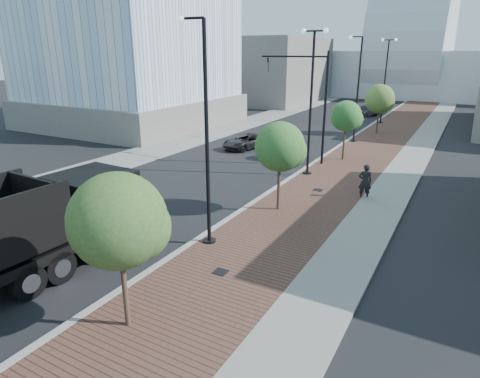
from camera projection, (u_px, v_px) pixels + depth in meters
The scene contains 23 objects.
sidewalk at pixel (398, 134), 41.43m from camera, with size 7.00×140.00×0.12m, color #4C2D23.
concrete_strip at pixel (427, 137), 40.18m from camera, with size 2.40×140.00×0.13m, color slate.
curb at pixel (362, 131), 43.05m from camera, with size 0.30×140.00×0.14m, color gray.
west_sidewalk at pixel (252, 121), 49.06m from camera, with size 4.00×140.00×0.12m, color slate.
dump_truck at pixel (17, 242), 14.49m from camera, with size 3.43×13.91×3.77m.
white_sedan at pixel (90, 213), 19.50m from camera, with size 1.48×4.24×1.40m, color white.
dark_car_mid at pixel (246, 141), 35.35m from camera, with size 2.03×4.41×1.22m, color black.
dark_car_far at pixel (366, 111), 52.88m from camera, with size 1.93×4.75×1.38m, color black.
pedestrian at pixel (365, 182), 23.11m from camera, with size 0.74×0.49×2.03m, color black.
streetlight_1 at pixel (205, 146), 16.63m from camera, with size 1.44×0.56×9.21m.
streetlight_2 at pixel (311, 103), 26.36m from camera, with size 1.72×0.56×9.28m.
streetlight_3 at pixel (356, 94), 36.50m from camera, with size 1.44×0.56×9.21m.
streetlight_4 at pixel (385, 81), 46.23m from camera, with size 1.72×0.56×9.28m.
traffic_mast at pixel (313, 95), 29.21m from camera, with size 5.09×0.20×8.00m.
tree_0 at pixel (120, 221), 11.41m from camera, with size 2.75×2.75×4.88m.
tree_1 at pixel (281, 147), 20.54m from camera, with size 2.54×2.51×4.70m.
tree_2 at pixel (347, 116), 30.49m from camera, with size 2.34×2.28×4.54m.
tree_3 at pixel (380, 99), 40.39m from camera, with size 2.82×2.82×4.92m.
tower_podium at pixel (134, 111), 47.07m from camera, with size 19.00×19.00×3.00m, color #67625D.
convention_center at pixel (411, 62), 79.35m from camera, with size 50.00×30.00×50.00m.
commercial_block_nw at pixel (271, 70), 67.29m from camera, with size 14.00×20.00×10.00m, color #68635D.
utility_cover_1 at pixel (221, 272), 15.42m from camera, with size 0.50×0.50×0.02m, color black.
utility_cover_2 at pixel (318, 190), 24.53m from camera, with size 0.50×0.50×0.02m, color black.
Camera 1 is at (9.69, -3.56, 7.96)m, focal length 30.93 mm.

